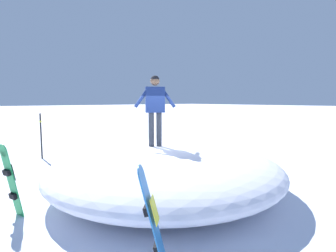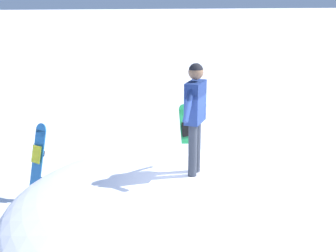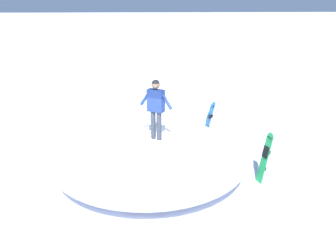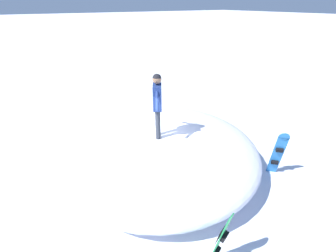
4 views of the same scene
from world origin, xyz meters
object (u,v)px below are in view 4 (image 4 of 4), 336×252
Objects in this scene: snowboard_secondary_upright at (220,241)px; snowboarder_standing at (157,100)px; snowboard_primary_upright at (278,153)px; backpack_near at (159,117)px.

snowboarder_standing is at bearing 169.69° from snowboard_secondary_upright.
snowboarder_standing is 3.72m from snowboard_primary_upright.
snowboarder_standing is 3.57m from snowboard_secondary_upright.
snowboard_primary_upright is at bearing 108.95° from snowboard_secondary_upright.
snowboard_primary_upright is 3.02× the size of backpack_near.
backpack_near is (-2.94, 1.71, -2.14)m from snowboarder_standing.
snowboarder_standing reaches higher than snowboard_primary_upright.
snowboard_secondary_upright is at bearing -10.31° from snowboarder_standing.
snowboarder_standing is 3.48× the size of backpack_near.
snowboarder_standing reaches higher than backpack_near.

